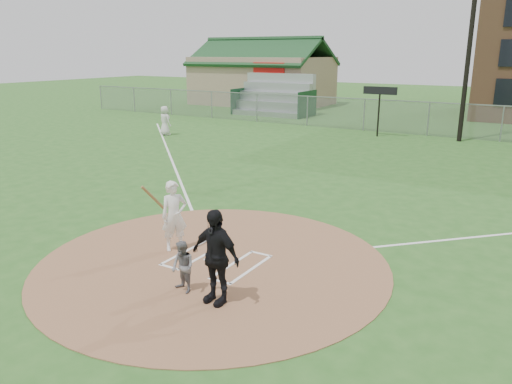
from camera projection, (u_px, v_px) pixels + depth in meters
The scene contains 14 objects.
ground at pixel (213, 263), 11.98m from camera, with size 140.00×140.00×0.00m, color #2A5C1F.
dirt_circle at pixel (213, 263), 11.98m from camera, with size 8.40×8.40×0.02m, color #996948.
home_plate at pixel (215, 260), 12.10m from camera, with size 0.40×0.40×0.03m, color silver.
foul_line_third at pixel (171, 158), 23.87m from camera, with size 0.10×24.00×0.01m, color white.
catcher at pixel (183, 267), 10.40m from camera, with size 0.54×0.42×1.12m, color slate.
umpire at pixel (215, 256), 9.86m from camera, with size 1.15×0.48×1.96m, color black.
ondeck_player at pixel (165, 121), 30.10m from camera, with size 0.85×0.56×1.75m, color silver.
batters_boxes at pixel (217, 260), 12.10m from camera, with size 2.08×1.88×0.01m.
batter_at_plate at pixel (174, 216), 12.55m from camera, with size 0.82×1.08×1.80m.
outfield_fence at pixel (428, 119), 29.83m from camera, with size 56.08×0.08×2.03m.
bleachers at pixel (273, 95), 39.60m from camera, with size 6.08×3.20×3.20m.
clubhouse at pixel (262, 79), 47.46m from camera, with size 12.20×8.71×6.23m.
light_pole at pixel (473, 18), 26.49m from camera, with size 1.20×0.30×12.22m.
scoreboard_sign at pixel (380, 96), 29.22m from camera, with size 2.00×0.10×2.93m.
Camera 1 is at (6.60, -8.94, 4.91)m, focal length 35.00 mm.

